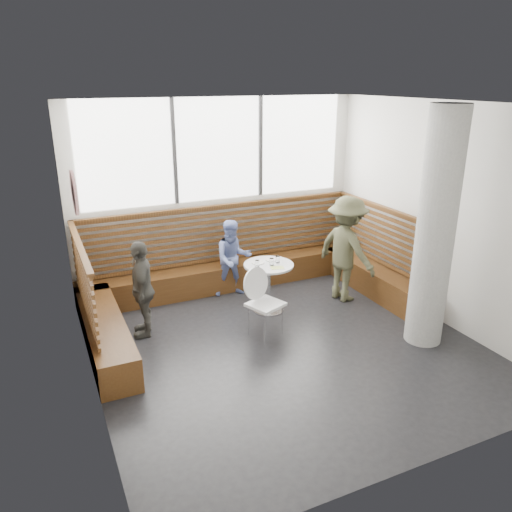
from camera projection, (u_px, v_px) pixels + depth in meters
name	position (u px, v px, depth m)	size (l,w,h in m)	color
room	(289.00, 236.00, 6.30)	(5.00, 5.00, 3.20)	silver
booth	(237.00, 275.00, 8.22)	(5.00, 2.50, 1.44)	#422710
concrete_column	(436.00, 231.00, 6.51)	(0.50, 0.50, 3.20)	gray
wall_art	(74.00, 193.00, 5.44)	(0.50, 0.50, 0.03)	white
cafe_table	(269.00, 278.00, 7.71)	(0.77, 0.77, 0.79)	silver
cafe_chair	(263.00, 296.00, 7.04)	(0.47, 0.46, 0.98)	white
adult_man	(346.00, 249.00, 8.06)	(1.12, 0.64, 1.74)	#4A4B32
child_back	(233.00, 258.00, 8.28)	(0.63, 0.49, 1.30)	#7081C2
child_left	(142.00, 289.00, 6.97)	(0.82, 0.34, 1.40)	#45443E
plate_near	(258.00, 263.00, 7.68)	(0.20, 0.20, 0.01)	white
plate_far	(271.00, 260.00, 7.80)	(0.19, 0.19, 0.01)	white
glass_left	(257.00, 264.00, 7.51)	(0.07, 0.07, 0.10)	white
glass_mid	(272.00, 262.00, 7.57)	(0.07, 0.07, 0.11)	white
glass_right	(278.00, 259.00, 7.68)	(0.07, 0.07, 0.11)	white
menu_card	(277.00, 268.00, 7.48)	(0.20, 0.14, 0.00)	#A5C64C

